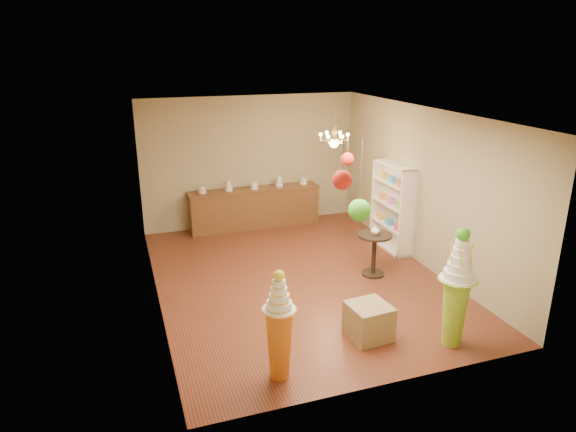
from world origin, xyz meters
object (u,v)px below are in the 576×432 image
object	(u,v)px
sideboard	(255,207)
pedestal_orange	(279,335)
round_table	(374,249)
pedestal_green	(456,297)

from	to	relation	value
sideboard	pedestal_orange	bearing A→B (deg)	-102.29
sideboard	round_table	world-z (taller)	sideboard
pedestal_green	round_table	world-z (taller)	pedestal_green
pedestal_orange	round_table	xyz separation A→B (m)	(2.60, 2.36, -0.09)
pedestal_green	round_table	xyz separation A→B (m)	(0.04, 2.44, -0.22)
pedestal_orange	pedestal_green	bearing A→B (deg)	-1.61
pedestal_orange	sideboard	xyz separation A→B (m)	(1.23, 5.63, -0.13)
pedestal_green	sideboard	bearing A→B (deg)	103.17
sideboard	round_table	xyz separation A→B (m)	(1.37, -3.26, 0.04)
pedestal_green	round_table	bearing A→B (deg)	89.10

